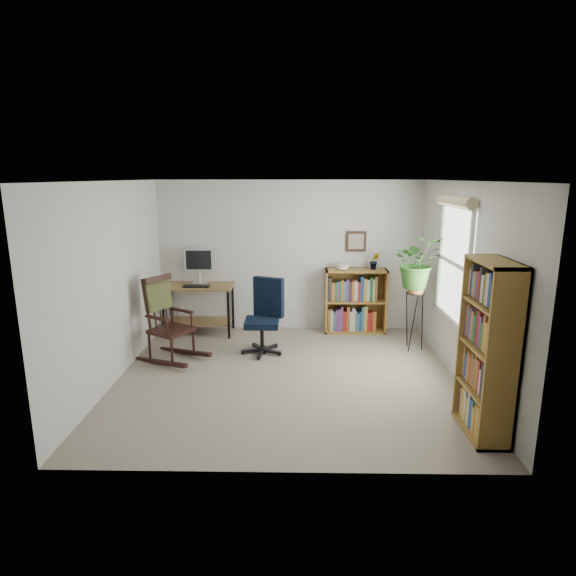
{
  "coord_description": "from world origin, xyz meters",
  "views": [
    {
      "loc": [
        0.11,
        -5.62,
        2.45
      ],
      "look_at": [
        0.0,
        0.4,
        1.05
      ],
      "focal_mm": 30.0,
      "sensor_mm": 36.0,
      "label": 1
    }
  ],
  "objects_px": {
    "rocking_chair": "(171,319)",
    "tall_bookshelf": "(488,350)",
    "low_bookshelf": "(355,301)",
    "office_chair": "(262,317)",
    "desk": "(199,309)"
  },
  "relations": [
    {
      "from": "desk",
      "to": "rocking_chair",
      "type": "relative_size",
      "value": 0.93
    },
    {
      "from": "desk",
      "to": "low_bookshelf",
      "type": "height_order",
      "value": "low_bookshelf"
    },
    {
      "from": "tall_bookshelf",
      "to": "rocking_chair",
      "type": "bearing_deg",
      "value": 152.27
    },
    {
      "from": "desk",
      "to": "tall_bookshelf",
      "type": "relative_size",
      "value": 0.64
    },
    {
      "from": "rocking_chair",
      "to": "tall_bookshelf",
      "type": "height_order",
      "value": "tall_bookshelf"
    },
    {
      "from": "office_chair",
      "to": "low_bookshelf",
      "type": "height_order",
      "value": "office_chair"
    },
    {
      "from": "desk",
      "to": "tall_bookshelf",
      "type": "bearing_deg",
      "value": -41.75
    },
    {
      "from": "low_bookshelf",
      "to": "office_chair",
      "type": "bearing_deg",
      "value": -144.99
    },
    {
      "from": "desk",
      "to": "low_bookshelf",
      "type": "distance_m",
      "value": 2.49
    },
    {
      "from": "desk",
      "to": "tall_bookshelf",
      "type": "height_order",
      "value": "tall_bookshelf"
    },
    {
      "from": "office_chair",
      "to": "rocking_chair",
      "type": "relative_size",
      "value": 0.92
    },
    {
      "from": "office_chair",
      "to": "rocking_chair",
      "type": "xyz_separation_m",
      "value": [
        -1.2,
        -0.28,
        0.05
      ]
    },
    {
      "from": "office_chair",
      "to": "tall_bookshelf",
      "type": "relative_size",
      "value": 0.63
    },
    {
      "from": "rocking_chair",
      "to": "office_chair",
      "type": "bearing_deg",
      "value": -45.6
    },
    {
      "from": "office_chair",
      "to": "low_bookshelf",
      "type": "distance_m",
      "value": 1.74
    }
  ]
}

